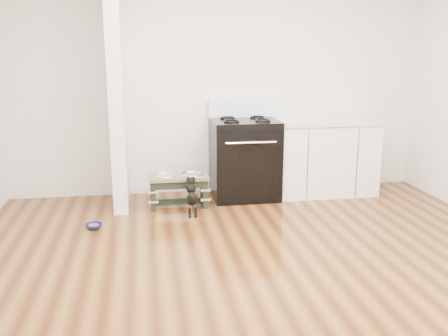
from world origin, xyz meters
TOP-DOWN VIEW (x-y plane):
  - ground at (0.00, 0.00)m, footprint 5.00×5.00m
  - room_shell at (0.00, 0.00)m, footprint 5.00×5.00m
  - partition_wall at (-1.18, 2.10)m, footprint 0.15×0.80m
  - oven_range at (0.25, 2.16)m, footprint 0.76×0.69m
  - cabinet_run at (1.23, 2.18)m, footprint 1.24×0.64m
  - dog_feeder at (-0.55, 1.91)m, footprint 0.65×0.35m
  - puppy at (-0.43, 1.61)m, footprint 0.11×0.34m
  - floor_bowl at (-1.43, 1.33)m, footprint 0.21×0.21m

SIDE VIEW (x-z plane):
  - ground at x=0.00m, z-range 0.00..0.00m
  - floor_bowl at x=-1.43m, z-range 0.00..0.05m
  - puppy at x=-0.43m, z-range 0.02..0.42m
  - dog_feeder at x=-0.55m, z-range 0.07..0.44m
  - cabinet_run at x=1.23m, z-range 0.00..0.91m
  - oven_range at x=0.25m, z-range -0.09..1.05m
  - partition_wall at x=-1.18m, z-range 0.00..2.70m
  - room_shell at x=0.00m, z-range -0.88..4.12m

